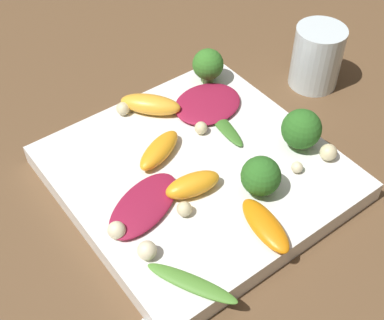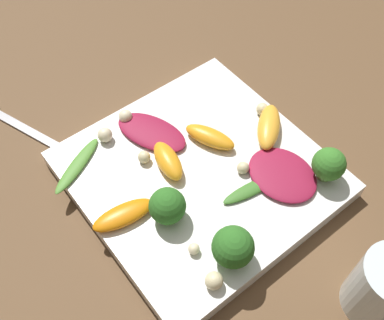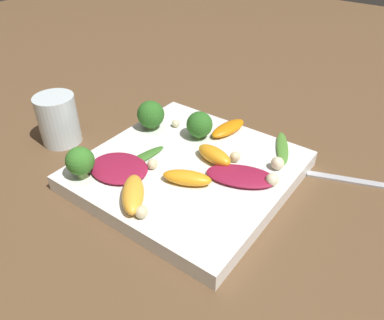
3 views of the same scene
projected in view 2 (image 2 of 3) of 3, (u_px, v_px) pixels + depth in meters
ground_plane at (199, 180)px, 0.55m from camera, size 2.40×2.40×0.00m
plate at (199, 174)px, 0.54m from camera, size 0.28×0.28×0.02m
drinking_glass at (384, 288)px, 0.43m from camera, size 0.06×0.06×0.08m
fork at (8, 119)px, 0.60m from camera, size 0.07×0.16×0.01m
radicchio_leaf_0 at (151, 132)px, 0.56m from camera, size 0.08×0.11×0.01m
radicchio_leaf_1 at (282, 174)px, 0.52m from camera, size 0.08×0.09×0.01m
orange_segment_0 at (210, 137)px, 0.55m from camera, size 0.05×0.07×0.02m
orange_segment_1 at (124, 216)px, 0.49m from camera, size 0.07×0.04×0.01m
orange_segment_2 at (168, 161)px, 0.53m from camera, size 0.04×0.06×0.02m
orange_segment_3 at (269, 127)px, 0.56m from camera, size 0.07×0.07×0.02m
broccoli_floret_0 at (329, 165)px, 0.51m from camera, size 0.04×0.04×0.05m
broccoli_floret_1 at (233, 247)px, 0.45m from camera, size 0.04×0.04×0.05m
broccoli_floret_2 at (167, 206)px, 0.48m from camera, size 0.04×0.04×0.04m
arugula_sprig_0 at (253, 188)px, 0.51m from camera, size 0.08×0.03×0.01m
arugula_sprig_1 at (77, 165)px, 0.53m from camera, size 0.09×0.06×0.01m
macadamia_nut_0 at (214, 281)px, 0.44m from camera, size 0.02×0.02×0.02m
macadamia_nut_1 at (144, 157)px, 0.53m from camera, size 0.02×0.02×0.02m
macadamia_nut_2 at (262, 109)px, 0.58m from camera, size 0.02×0.02×0.02m
macadamia_nut_3 at (105, 135)px, 0.55m from camera, size 0.02×0.02×0.02m
macadamia_nut_4 at (194, 249)px, 0.47m from camera, size 0.01×0.01×0.01m
macadamia_nut_5 at (243, 168)px, 0.52m from camera, size 0.01×0.01×0.01m
macadamia_nut_6 at (125, 116)px, 0.57m from camera, size 0.02×0.02×0.02m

